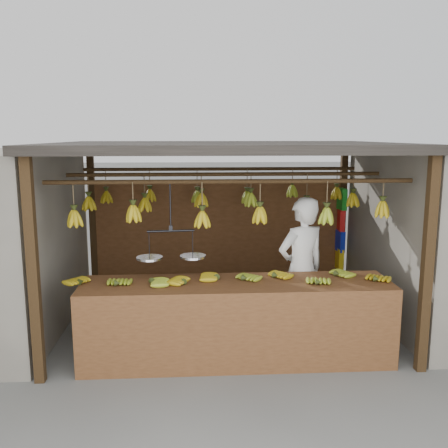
{
  "coord_description": "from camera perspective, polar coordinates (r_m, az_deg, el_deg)",
  "views": [
    {
      "loc": [
        -0.42,
        -6.36,
        2.5
      ],
      "look_at": [
        0.0,
        0.3,
        1.3
      ],
      "focal_mm": 40.0,
      "sensor_mm": 36.0,
      "label": 1
    }
  ],
  "objects": [
    {
      "name": "ground",
      "position": [
        6.85,
        0.16,
        -11.22
      ],
      "size": [
        80.0,
        80.0,
        0.0
      ],
      "primitive_type": "plane",
      "color": "#5B5B57"
    },
    {
      "name": "stall",
      "position": [
        6.73,
        -0.02,
        5.68
      ],
      "size": [
        4.3,
        3.3,
        2.4
      ],
      "color": "#301F0F",
      "rests_on": "ground"
    },
    {
      "name": "balance_scale",
      "position": [
        5.52,
        -6.05,
        -3.37
      ],
      "size": [
        0.75,
        0.32,
        0.85
      ],
      "color": "black",
      "rests_on": "ground"
    },
    {
      "name": "counter",
      "position": [
        5.46,
        1.53,
        -8.95
      ],
      "size": [
        3.54,
        0.78,
        0.96
      ],
      "color": "brown",
      "rests_on": "ground"
    },
    {
      "name": "hanging_bananas",
      "position": [
        6.44,
        0.2,
        2.38
      ],
      "size": [
        3.64,
        2.24,
        0.38
      ],
      "color": "#B09312",
      "rests_on": "ground"
    },
    {
      "name": "vendor",
      "position": [
        6.12,
        8.84,
        -5.2
      ],
      "size": [
        0.76,
        0.65,
        1.78
      ],
      "primitive_type": "imported",
      "rotation": [
        0.0,
        0.0,
        3.56
      ],
      "color": "white",
      "rests_on": "ground"
    },
    {
      "name": "bag_bundles",
      "position": [
        8.2,
        13.18,
        -0.65
      ],
      "size": [
        0.08,
        0.26,
        1.31
      ],
      "color": "#199926",
      "rests_on": "ground"
    }
  ]
}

